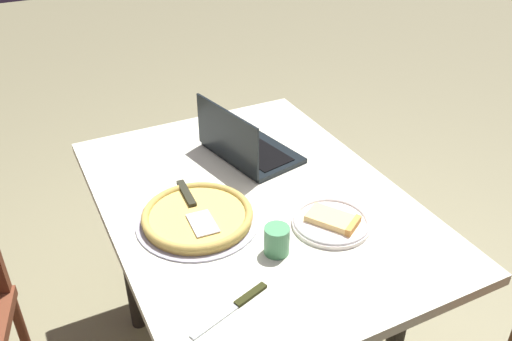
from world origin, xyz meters
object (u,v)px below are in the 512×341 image
at_px(laptop, 245,146).
at_px(drink_cup, 277,240).
at_px(pizza_tray, 197,216).
at_px(dining_table, 254,223).
at_px(pizza_plate, 332,222).
at_px(table_knife, 238,304).

bearing_deg(laptop, drink_cup, -15.94).
bearing_deg(drink_cup, pizza_tray, -147.23).
relative_size(dining_table, laptop, 3.23).
distance_m(dining_table, pizza_plate, 0.30).
bearing_deg(dining_table, drink_cup, -12.59).
height_order(table_knife, drink_cup, drink_cup).
bearing_deg(dining_table, laptop, 160.63).
height_order(pizza_plate, pizza_tray, pizza_tray).
distance_m(laptop, pizza_tray, 0.41).
distance_m(table_knife, drink_cup, 0.23).
bearing_deg(laptop, dining_table, -19.37).
xyz_separation_m(pizza_tray, drink_cup, (0.23, 0.15, 0.02)).
height_order(dining_table, pizza_plate, pizza_plate).
distance_m(laptop, table_knife, 0.73).
xyz_separation_m(dining_table, pizza_tray, (0.03, -0.21, 0.12)).
relative_size(pizza_tray, drink_cup, 4.40).
height_order(pizza_tray, table_knife, pizza_tray).
distance_m(dining_table, drink_cup, 0.31).
height_order(dining_table, laptop, laptop).
bearing_deg(pizza_plate, table_knife, -66.63).
xyz_separation_m(laptop, drink_cup, (0.51, -0.15, 0.00)).
relative_size(dining_table, drink_cup, 14.69).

